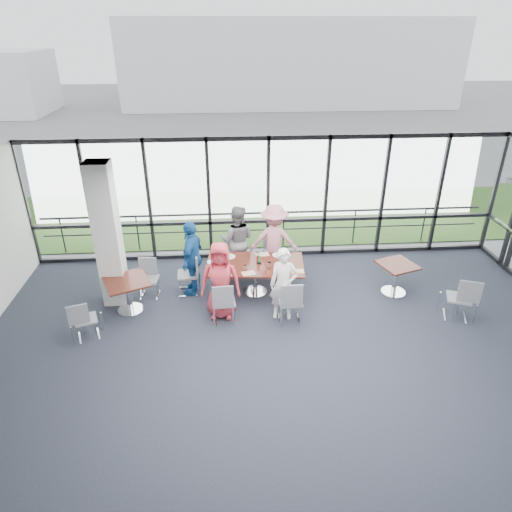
{
  "coord_description": "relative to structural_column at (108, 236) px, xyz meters",
  "views": [
    {
      "loc": [
        -1.11,
        -5.97,
        5.62
      ],
      "look_at": [
        -0.47,
        2.82,
        1.1
      ],
      "focal_mm": 32.0,
      "sensor_mm": 36.0,
      "label": 1
    }
  ],
  "objects": [
    {
      "name": "floor",
      "position": [
        3.6,
        -3.0,
        -1.61
      ],
      "size": [
        12.0,
        10.0,
        0.02
      ],
      "primitive_type": "cube",
      "color": "#21252F",
      "rests_on": "ground"
    },
    {
      "name": "ceiling",
      "position": [
        3.6,
        -3.0,
        1.6
      ],
      "size": [
        12.0,
        10.0,
        0.04
      ],
      "primitive_type": "cube",
      "color": "silver",
      "rests_on": "ground"
    },
    {
      "name": "curtain_wall_back",
      "position": [
        3.6,
        2.0,
        0.0
      ],
      "size": [
        12.0,
        0.1,
        3.2
      ],
      "primitive_type": "cube",
      "color": "white",
      "rests_on": "ground"
    },
    {
      "name": "structural_column",
      "position": [
        0.0,
        0.0,
        0.0
      ],
      "size": [
        0.5,
        0.5,
        3.2
      ],
      "primitive_type": "cube",
      "color": "silver",
      "rests_on": "ground"
    },
    {
      "name": "apron",
      "position": [
        3.6,
        7.0,
        -1.62
      ],
      "size": [
        80.0,
        70.0,
        0.02
      ],
      "primitive_type": "cube",
      "color": "slate",
      "rests_on": "ground"
    },
    {
      "name": "grass_strip",
      "position": [
        3.6,
        5.0,
        -1.59
      ],
      "size": [
        80.0,
        5.0,
        0.01
      ],
      "primitive_type": "cube",
      "color": "#2E501F",
      "rests_on": "ground"
    },
    {
      "name": "hangar_main",
      "position": [
        7.6,
        29.0,
        1.4
      ],
      "size": [
        24.0,
        10.0,
        6.0
      ],
      "primitive_type": "cube",
      "color": "silver",
      "rests_on": "ground"
    },
    {
      "name": "guard_rail",
      "position": [
        3.6,
        2.6,
        -1.1
      ],
      "size": [
        12.0,
        0.06,
        0.06
      ],
      "primitive_type": "cylinder",
      "rotation": [
        0.0,
        1.57,
        0.0
      ],
      "color": "#2D2D33",
      "rests_on": "ground"
    },
    {
      "name": "main_table",
      "position": [
        3.13,
        0.12,
        -0.95
      ],
      "size": [
        2.29,
        1.41,
        0.75
      ],
      "rotation": [
        0.0,
        0.0,
        -0.09
      ],
      "color": "#3E1E0E",
      "rests_on": "ground"
    },
    {
      "name": "side_table_left",
      "position": [
        0.36,
        -0.44,
        -0.96
      ],
      "size": [
        1.16,
        1.16,
        0.75
      ],
      "rotation": [
        0.0,
        0.0,
        0.41
      ],
      "color": "#3E1E0E",
      "rests_on": "ground"
    },
    {
      "name": "side_table_right",
      "position": [
        6.35,
        -0.14,
        -0.99
      ],
      "size": [
        0.97,
        0.97,
        0.75
      ],
      "rotation": [
        0.0,
        0.0,
        0.34
      ],
      "color": "#3E1E0E",
      "rests_on": "ground"
    },
    {
      "name": "diner_near_left",
      "position": [
        2.35,
        -0.76,
        -0.75
      ],
      "size": [
        0.88,
        0.62,
        1.71
      ],
      "primitive_type": "imported",
      "rotation": [
        0.0,
        0.0,
        -0.1
      ],
      "color": "#CA3241",
      "rests_on": "ground"
    },
    {
      "name": "diner_near_right",
      "position": [
        3.65,
        -0.92,
        -0.8
      ],
      "size": [
        0.64,
        0.51,
        1.59
      ],
      "primitive_type": "imported",
      "rotation": [
        0.0,
        0.0,
        -0.15
      ],
      "color": "white",
      "rests_on": "ground"
    },
    {
      "name": "diner_far_left",
      "position": [
        2.77,
        1.13,
        -0.72
      ],
      "size": [
        0.94,
        0.67,
        1.76
      ],
      "primitive_type": "imported",
      "rotation": [
        0.0,
        0.0,
        2.96
      ],
      "color": "slate",
      "rests_on": "ground"
    },
    {
      "name": "diner_far_right",
      "position": [
        3.66,
        1.0,
        -0.69
      ],
      "size": [
        1.24,
        0.75,
        1.81
      ],
      "primitive_type": "imported",
      "rotation": [
        0.0,
        0.0,
        3.01
      ],
      "color": "pink",
      "rests_on": "ground"
    },
    {
      "name": "diner_end",
      "position": [
        1.72,
        0.25,
        -0.71
      ],
      "size": [
        0.84,
        1.16,
        1.77
      ],
      "primitive_type": "imported",
      "rotation": [
        0.0,
        0.0,
        -1.86
      ],
      "color": "#185296",
      "rests_on": "ground"
    },
    {
      "name": "chair_main_nl",
      "position": [
        2.41,
        -0.97,
        -1.14
      ],
      "size": [
        0.49,
        0.49,
        0.92
      ],
      "primitive_type": null,
      "rotation": [
        0.0,
        0.0,
        0.08
      ],
      "color": "gray",
      "rests_on": "ground"
    },
    {
      "name": "chair_main_nr",
      "position": [
        3.78,
        -1.08,
        -1.12
      ],
      "size": [
        0.48,
        0.48,
        0.97
      ],
      "primitive_type": null,
      "rotation": [
        0.0,
        0.0,
        0.02
      ],
      "color": "gray",
      "rests_on": "ground"
    },
    {
      "name": "chair_main_fl",
      "position": [
        2.63,
        1.2,
        -1.17
      ],
      "size": [
        0.48,
        0.48,
        0.87
      ],
      "primitive_type": null,
      "rotation": [
        0.0,
        0.0,
        3.28
      ],
      "color": "gray",
      "rests_on": "ground"
    },
    {
      "name": "chair_main_fr",
      "position": [
        3.69,
        1.19,
        -1.15
      ],
      "size": [
        0.54,
        0.54,
        0.9
      ],
      "primitive_type": null,
      "rotation": [
        0.0,
        0.0,
        2.88
      ],
      "color": "gray",
      "rests_on": "ground"
    },
    {
      "name": "chair_main_end",
      "position": [
        1.6,
        0.21,
        -1.12
      ],
      "size": [
        0.5,
        0.5,
        0.96
      ],
      "primitive_type": null,
      "rotation": [
        0.0,
        0.0,
        -1.52
      ],
      "color": "gray",
      "rests_on": "ground"
    },
    {
      "name": "chair_spare_la",
      "position": [
        -0.31,
        -1.35,
        -1.18
      ],
      "size": [
        0.53,
        0.53,
        0.84
      ],
      "primitive_type": null,
      "rotation": [
        0.0,
        0.0,
        0.34
      ],
      "color": "gray",
      "rests_on": "ground"
    },
    {
      "name": "chair_spare_lb",
      "position": [
        0.71,
        0.13,
        -1.17
      ],
      "size": [
        0.45,
        0.45,
        0.87
      ],
      "primitive_type": null,
      "rotation": [
        0.0,
        0.0,
        3.07
      ],
      "color": "gray",
      "rests_on": "ground"
    },
    {
      "name": "chair_spare_r",
      "position": [
        7.32,
        -1.22,
        -1.12
      ],
      "size": [
        0.61,
        0.61,
        0.97
      ],
      "primitive_type": null,
      "rotation": [
        0.0,
        0.0,
        -0.36
      ],
      "color": "gray",
      "rests_on": "ground"
    },
    {
      "name": "plate_nl",
      "position": [
        2.47,
        -0.19,
        -0.84
      ],
      "size": [
        0.25,
        0.25,
        0.01
      ],
      "primitive_type": "cylinder",
      "color": "white",
      "rests_on": "main_table"
    },
    {
      "name": "plate_nr",
      "position": [
        3.69,
        -0.29,
        -0.84
      ],
      "size": [
        0.24,
        0.24,
        0.01
      ],
      "primitive_type": "cylinder",
      "color": "white",
      "rests_on": "main_table"
    },
    {
      "name": "plate_fl",
      "position": [
        2.57,
        0.5,
        -0.84
      ],
      "size": [
        0.26,
        0.26,
        0.01
      ],
      "primitive_type": "cylinder",
      "color": "white",
      "rests_on": "main_table"
    },
    {
      "name": "plate_fr",
      "position": [
        3.7,
        0.5,
        -0.84
      ],
      "size": [
        0.27,
        0.27,
        0.01
      ],
      "primitive_type": "cylinder",
      "color": "white",
      "rests_on": "main_table"
    },
    {
      "name": "plate_end",
      "position": [
        2.17,
        0.26,
        -0.84
      ],
      "size": [
        0.24,
        0.24,
        0.01
      ],
      "primitive_type": "cylinder",
      "color": "white",
      "rests_on": "main_table"
    },
    {
      "name": "tumbler_a",
      "position": [
        2.89,
        -0.19,
        -0.78
      ],
      "size": [
        0.07,
        0.07,
        0.13
      ],
      "primitive_type": "cylinder",
      "color": "white",
      "rests_on": "main_table"
    },
    {
      "name": "tumbler_b",
      "position": [
        3.44,
        -0.11,
        -0.78
      ],
      "size": [
        0.07,
        0.07,
        0.14
      ],
      "primitive_type": "cylinder",
      "color": "white",
      "rests_on": "main_table"
    },
    {
      "name": "tumbler_c",
      "position": [
        3.22,
        0.4,
        -0.78
      ],
      "size": [
        0.07,
        0.07,
        0.14
      ],
      "primitive_type": "cylinder",
      "color": "white",
      "rests_on": "main_table"
    },
    {
      "name": "tumbler_d",
      "position": [
        2.35,
        0.01,
        -0.78
      ],
      "size": [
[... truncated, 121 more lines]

